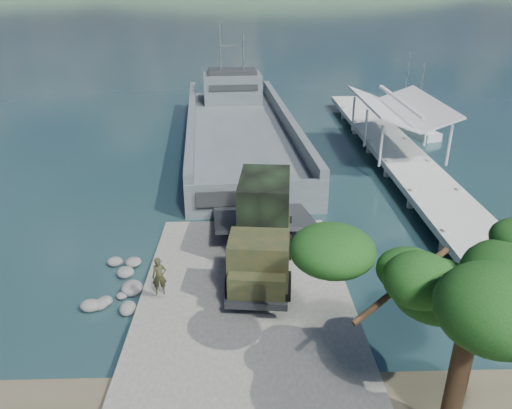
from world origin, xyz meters
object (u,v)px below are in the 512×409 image
at_px(military_truck, 263,227).
at_px(sailboat_far, 405,103).
at_px(landing_craft, 240,137).
at_px(pier, 399,146).
at_px(soldier, 160,283).
at_px(sailboat_near, 417,131).
at_px(overhang_tree, 449,295).

height_order(military_truck, sailboat_far, sailboat_far).
xyz_separation_m(landing_craft, sailboat_far, (20.35, 15.59, -0.54)).
distance_m(pier, soldier, 26.13).
bearing_deg(landing_craft, sailboat_far, 33.23).
height_order(soldier, sailboat_far, sailboat_far).
xyz_separation_m(landing_craft, sailboat_near, (17.77, 3.17, -0.51)).
bearing_deg(pier, sailboat_far, 71.43).
relative_size(landing_craft, overhang_tree, 4.73).
relative_size(pier, sailboat_far, 6.50).
xyz_separation_m(military_truck, sailboat_near, (16.57, 25.28, -2.22)).
relative_size(military_truck, sailboat_far, 1.38).
bearing_deg(overhang_tree, soldier, 142.72).
bearing_deg(soldier, sailboat_far, 50.91).
distance_m(pier, overhang_tree, 28.62).
height_order(military_truck, sailboat_near, sailboat_near).
distance_m(sailboat_near, sailboat_far, 12.69).
bearing_deg(sailboat_near, pier, -135.96).
bearing_deg(overhang_tree, pier, 75.60).
bearing_deg(military_truck, soldier, -140.60).
distance_m(soldier, sailboat_near, 35.72).
relative_size(pier, military_truck, 4.70).
bearing_deg(military_truck, sailboat_near, 62.46).
height_order(military_truck, overhang_tree, overhang_tree).
distance_m(soldier, overhang_tree, 13.19).
bearing_deg(military_truck, overhang_tree, -59.39).
height_order(sailboat_near, sailboat_far, sailboat_near).
height_order(pier, soldier, pier).
xyz_separation_m(pier, sailboat_far, (7.09, 21.09, -1.24)).
bearing_deg(landing_craft, overhang_tree, -83.53).
height_order(pier, military_truck, pier).
xyz_separation_m(sailboat_far, overhang_tree, (-14.13, -48.51, 5.39)).
distance_m(pier, sailboat_far, 22.28).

